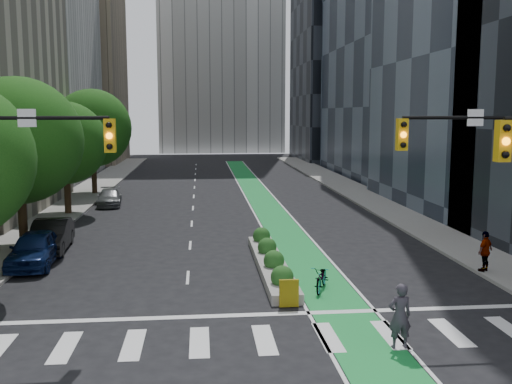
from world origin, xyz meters
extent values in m
plane|color=black|center=(0.00, 0.00, 0.00)|extent=(160.00, 160.00, 0.00)
cube|color=gray|center=(-11.80, 25.00, 0.07)|extent=(3.60, 90.00, 0.15)
cube|color=gray|center=(11.80, 25.00, 0.07)|extent=(3.60, 90.00, 0.15)
cube|color=#198B3A|center=(3.00, 30.00, 0.01)|extent=(2.20, 70.00, 0.01)
cube|color=tan|center=(-20.00, 66.00, 13.00)|extent=(14.00, 16.00, 26.00)
cube|color=black|center=(20.00, 68.00, 14.00)|extent=(14.00, 18.00, 28.00)
cylinder|color=black|center=(-11.00, 12.00, 2.52)|extent=(0.44, 0.44, 5.04)
sphere|color=#11440E|center=(-11.00, 12.00, 5.58)|extent=(6.40, 6.40, 6.40)
cylinder|color=black|center=(-11.00, 22.00, 2.24)|extent=(0.44, 0.44, 4.48)
sphere|color=#11440E|center=(-11.00, 22.00, 4.96)|extent=(5.60, 5.60, 5.60)
cylinder|color=black|center=(-11.00, 32.00, 2.58)|extent=(0.44, 0.44, 5.15)
sphere|color=#11440E|center=(-11.00, 32.00, 5.70)|extent=(6.60, 6.60, 6.60)
cylinder|color=black|center=(-7.45, 0.50, 6.80)|extent=(5.50, 0.12, 0.12)
cube|color=gold|center=(-4.70, 0.50, 6.25)|extent=(0.34, 0.28, 1.05)
sphere|color=orange|center=(-4.70, 0.34, 6.25)|extent=(0.20, 0.20, 0.20)
cube|color=white|center=(-7.17, 0.47, 6.80)|extent=(0.55, 0.04, 0.55)
cylinder|color=black|center=(7.45, 0.50, 6.80)|extent=(5.50, 0.12, 0.12)
cube|color=gold|center=(4.70, 0.50, 6.25)|extent=(0.34, 0.28, 1.05)
sphere|color=orange|center=(4.70, 0.34, 6.25)|extent=(0.20, 0.20, 0.20)
cube|color=white|center=(7.17, 0.47, 6.80)|extent=(0.55, 0.04, 0.55)
cube|color=gold|center=(5.70, -4.00, 6.25)|extent=(0.34, 0.28, 1.05)
sphere|color=orange|center=(5.70, -4.16, 6.25)|extent=(0.20, 0.20, 0.20)
cube|color=gray|center=(1.20, 7.00, 0.20)|extent=(1.20, 10.00, 0.40)
cube|color=yellow|center=(1.20, 1.80, 0.55)|extent=(0.70, 0.12, 1.00)
sphere|color=#194C19|center=(1.20, 3.50, 0.65)|extent=(0.90, 0.90, 0.90)
sphere|color=#194C19|center=(1.20, 6.00, 0.65)|extent=(0.90, 0.90, 0.90)
sphere|color=#194C19|center=(1.20, 8.50, 0.65)|extent=(0.90, 0.90, 0.90)
sphere|color=#194C19|center=(1.20, 11.00, 0.65)|extent=(0.90, 0.90, 0.90)
imported|color=gray|center=(2.81, 3.74, 0.51)|extent=(1.34, 2.07, 1.03)
imported|color=#35313B|center=(3.92, -2.00, 0.99)|extent=(0.76, 0.53, 1.98)
imported|color=#0C1D4C|center=(-9.50, 8.60, 0.80)|extent=(2.05, 4.76, 1.60)
imported|color=black|center=(-9.50, 11.41, 0.79)|extent=(2.00, 4.92, 1.59)
imported|color=#56595B|center=(-8.81, 25.79, 0.62)|extent=(2.18, 4.43, 1.24)
imported|color=gray|center=(10.30, 5.22, 1.03)|extent=(1.10, 0.94, 1.77)
camera|label=1|loc=(-1.90, -17.71, 6.94)|focal=40.00mm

